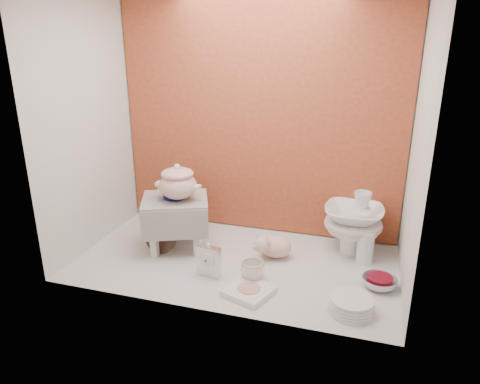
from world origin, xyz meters
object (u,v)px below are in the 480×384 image
at_px(soup_tureen, 178,182).
at_px(floral_platter, 174,199).
at_px(step_stool, 176,223).
at_px(gold_rim_teacup, 253,270).
at_px(blue_white_vase, 180,217).
at_px(mantel_clock, 209,260).
at_px(dinner_plate_stack, 351,305).
at_px(plush_pig, 275,246).
at_px(crystal_bowl, 379,283).
at_px(porcelain_tower, 353,222).

bearing_deg(soup_tureen, floral_platter, 119.89).
distance_m(step_stool, gold_rim_teacup, 0.60).
distance_m(step_stool, soup_tureen, 0.27).
distance_m(blue_white_vase, mantel_clock, 0.59).
xyz_separation_m(step_stool, dinner_plate_stack, (1.06, -0.38, -0.12)).
distance_m(soup_tureen, mantel_clock, 0.50).
height_order(mantel_clock, dinner_plate_stack, mantel_clock).
height_order(floral_platter, plush_pig, floral_platter).
relative_size(mantel_clock, dinner_plate_stack, 0.88).
bearing_deg(plush_pig, floral_platter, 135.89).
relative_size(soup_tureen, floral_platter, 0.73).
distance_m(soup_tureen, blue_white_vase, 0.39).
bearing_deg(crystal_bowl, porcelain_tower, 114.50).
bearing_deg(mantel_clock, plush_pig, 53.93).
height_order(mantel_clock, crystal_bowl, mantel_clock).
xyz_separation_m(soup_tureen, plush_pig, (0.57, 0.06, -0.36)).
height_order(soup_tureen, gold_rim_teacup, soup_tureen).
relative_size(gold_rim_teacup, porcelain_tower, 0.32).
xyz_separation_m(gold_rim_teacup, crystal_bowl, (0.64, 0.12, -0.03)).
height_order(floral_platter, porcelain_tower, porcelain_tower).
height_order(floral_platter, crystal_bowl, floral_platter).
relative_size(mantel_clock, plush_pig, 0.79).
height_order(soup_tureen, porcelain_tower, soup_tureen).
relative_size(blue_white_vase, mantel_clock, 1.20).
bearing_deg(plush_pig, soup_tureen, 162.29).
distance_m(floral_platter, gold_rim_teacup, 0.92).
relative_size(gold_rim_teacup, dinner_plate_stack, 0.58).
height_order(blue_white_vase, porcelain_tower, porcelain_tower).
relative_size(floral_platter, blue_white_vase, 1.55).
relative_size(step_stool, floral_platter, 1.07).
relative_size(crystal_bowl, porcelain_tower, 0.46).
bearing_deg(gold_rim_teacup, dinner_plate_stack, -14.96).
bearing_deg(porcelain_tower, plush_pig, -153.84).
height_order(dinner_plate_stack, crystal_bowl, dinner_plate_stack).
xyz_separation_m(floral_platter, gold_rim_teacup, (0.71, -0.57, -0.12)).
bearing_deg(crystal_bowl, mantel_clock, -170.68).
height_order(soup_tureen, blue_white_vase, soup_tureen).
relative_size(blue_white_vase, gold_rim_teacup, 1.82).
distance_m(floral_platter, blue_white_vase, 0.18).
bearing_deg(crystal_bowl, soup_tureen, 175.01).
xyz_separation_m(blue_white_vase, porcelain_tower, (1.09, 0.05, 0.08)).
distance_m(step_stool, mantel_clock, 0.41).
bearing_deg(step_stool, dinner_plate_stack, -42.28).
xyz_separation_m(blue_white_vase, crystal_bowl, (1.25, -0.32, -0.09)).
bearing_deg(blue_white_vase, porcelain_tower, 2.75).
bearing_deg(dinner_plate_stack, gold_rim_teacup, 165.04).
distance_m(step_stool, blue_white_vase, 0.22).
relative_size(soup_tureen, crystal_bowl, 1.44).
bearing_deg(plush_pig, dinner_plate_stack, -66.30).
bearing_deg(crystal_bowl, blue_white_vase, 165.85).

